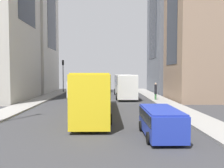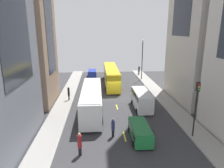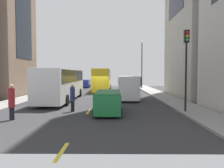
% 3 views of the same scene
% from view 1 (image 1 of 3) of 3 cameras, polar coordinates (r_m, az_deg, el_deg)
% --- Properties ---
extents(ground_plane, '(42.42, 42.42, 0.00)m').
position_cam_1_polar(ground_plane, '(28.37, -3.27, -4.51)').
color(ground_plane, '#333335').
extents(sidewalk_west, '(2.55, 44.00, 0.15)m').
position_cam_1_polar(sidewalk_west, '(29.16, 12.55, -4.22)').
color(sidewalk_west, gray).
rests_on(sidewalk_west, ground).
extents(sidewalk_east, '(2.55, 44.00, 0.15)m').
position_cam_1_polar(sidewalk_east, '(29.74, -18.78, -4.17)').
color(sidewalk_east, gray).
rests_on(sidewalk_east, ground).
extents(lane_stripe_0, '(0.16, 2.00, 0.01)m').
position_cam_1_polar(lane_stripe_0, '(49.27, -2.35, -1.42)').
color(lane_stripe_0, yellow).
rests_on(lane_stripe_0, ground).
extents(lane_stripe_1, '(0.16, 2.00, 0.01)m').
position_cam_1_polar(lane_stripe_1, '(40.90, -2.61, -2.27)').
color(lane_stripe_1, yellow).
rests_on(lane_stripe_1, ground).
extents(lane_stripe_2, '(0.16, 2.00, 0.01)m').
position_cam_1_polar(lane_stripe_2, '(32.54, -2.99, -3.56)').
color(lane_stripe_2, yellow).
rests_on(lane_stripe_2, ground).
extents(lane_stripe_3, '(0.16, 2.00, 0.01)m').
position_cam_1_polar(lane_stripe_3, '(24.22, -3.65, -5.74)').
color(lane_stripe_3, yellow).
rests_on(lane_stripe_3, ground).
extents(lane_stripe_4, '(0.16, 2.00, 0.01)m').
position_cam_1_polar(lane_stripe_4, '(15.97, -5.00, -10.19)').
color(lane_stripe_4, yellow).
rests_on(lane_stripe_4, ground).
extents(building_west_0, '(9.38, 11.73, 27.99)m').
position_cam_1_polar(building_west_0, '(45.15, 16.28, 15.97)').
color(building_west_0, slate).
rests_on(building_west_0, ground).
extents(building_west_1, '(9.20, 8.48, 20.96)m').
position_cam_1_polar(building_west_1, '(32.85, 22.82, 14.66)').
color(building_west_1, '#937760').
rests_on(building_west_1, ground).
extents(city_bus_white, '(2.80, 12.43, 3.35)m').
position_cam_1_polar(city_bus_white, '(33.95, 3.12, 0.09)').
color(city_bus_white, silver).
rests_on(city_bus_white, ground).
extents(streetcar_yellow, '(2.70, 14.21, 3.59)m').
position_cam_1_polar(streetcar_yellow, '(20.02, -4.16, -1.42)').
color(streetcar_yellow, yellow).
rests_on(streetcar_yellow, ground).
extents(delivery_van_white, '(2.25, 5.71, 2.58)m').
position_cam_1_polar(delivery_van_white, '(33.53, -8.81, -0.82)').
color(delivery_van_white, white).
rests_on(delivery_van_white, ground).
extents(car_green_0, '(1.95, 4.47, 1.57)m').
position_cam_1_polar(car_green_0, '(41.49, -4.63, -0.93)').
color(car_green_0, '#1E7238').
rests_on(car_green_0, ground).
extents(car_blue_1, '(2.02, 4.23, 1.60)m').
position_cam_1_polar(car_blue_1, '(13.10, 12.21, -8.91)').
color(car_blue_1, '#2338AD').
rests_on(car_blue_1, ground).
extents(pedestrian_walking_far, '(0.39, 0.39, 2.21)m').
position_cam_1_polar(pedestrian_walking_far, '(43.87, 3.24, -0.42)').
color(pedestrian_walking_far, black).
rests_on(pedestrian_walking_far, ground).
extents(pedestrian_crossing_near, '(0.36, 0.36, 2.06)m').
position_cam_1_polar(pedestrian_crossing_near, '(40.73, -0.90, -0.77)').
color(pedestrian_crossing_near, black).
rests_on(pedestrian_crossing_near, ground).
extents(pedestrian_crossing_mid, '(0.32, 0.32, 2.18)m').
position_cam_1_polar(pedestrian_crossing_mid, '(29.86, 10.95, -1.65)').
color(pedestrian_crossing_mid, '#336B38').
rests_on(pedestrian_crossing_mid, ground).
extents(traffic_light_near_corner, '(0.32, 0.44, 5.80)m').
position_cam_1_polar(traffic_light_near_corner, '(42.16, -12.25, 3.51)').
color(traffic_light_near_corner, black).
rests_on(traffic_light_near_corner, ground).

